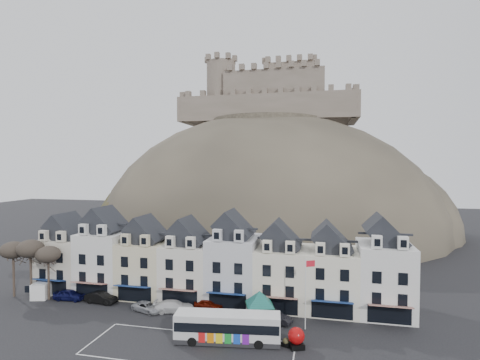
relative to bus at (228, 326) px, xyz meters
name	(u,v)px	position (x,y,z in m)	size (l,w,h in m)	color
ground	(167,352)	(-5.62, -3.47, -1.81)	(300.00, 300.00, 0.00)	black
coach_bay_markings	(190,348)	(-3.62, -2.22, -1.81)	(22.00, 7.50, 0.01)	silver
townhouse_terrace	(213,263)	(-5.47, 12.50, 3.49)	(54.40, 9.35, 11.80)	beige
castle_hill	(270,234)	(-4.37, 65.48, -1.70)	(100.00, 76.00, 68.00)	#333028
castle	(271,96)	(-5.11, 72.46, 38.39)	(50.20, 22.20, 22.00)	#665B4D
tree_left_far	(13,250)	(-34.62, 7.03, 5.09)	(3.61, 3.61, 8.24)	#382D23
tree_left_mid	(30,249)	(-31.62, 7.03, 5.43)	(3.78, 3.78, 8.64)	#382D23
tree_left_near	(48,255)	(-28.62, 7.03, 4.75)	(3.43, 3.43, 7.84)	#382D23
bus	(228,326)	(0.00, 0.00, 0.00)	(11.83, 4.15, 3.27)	#262628
bus_shelter	(260,298)	(2.69, 5.33, 1.42)	(6.25, 6.25, 4.16)	black
red_buoy	(296,338)	(7.50, 0.32, -0.68)	(1.95, 1.95, 2.20)	black
flagpole	(306,289)	(8.31, 5.24, 3.04)	(1.13, 0.56, 8.49)	silver
white_van	(46,288)	(-30.41, 8.53, -0.67)	(3.32, 5.35, 2.27)	white
planter_west	(286,342)	(6.38, 0.36, -1.35)	(1.06, 0.78, 0.96)	black
planter_east	(296,339)	(7.38, 1.31, -1.27)	(1.23, 0.89, 1.11)	black
car_navy	(69,295)	(-25.62, 7.53, -1.04)	(1.82, 4.51, 1.54)	#0B0E3B
car_black	(101,298)	(-20.42, 7.44, -1.04)	(1.62, 4.66, 1.54)	black
car_silver	(147,307)	(-12.59, 6.03, -1.19)	(2.04, 4.35, 1.23)	#9D9FA4
car_white	(174,306)	(-9.04, 6.67, -1.04)	(2.16, 5.30, 1.54)	white
car_maroon	(209,304)	(-4.82, 8.53, -1.12)	(1.61, 4.01, 1.37)	#5E1005
car_charcoal	(274,317)	(4.38, 6.24, -1.08)	(1.54, 4.41, 1.45)	black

